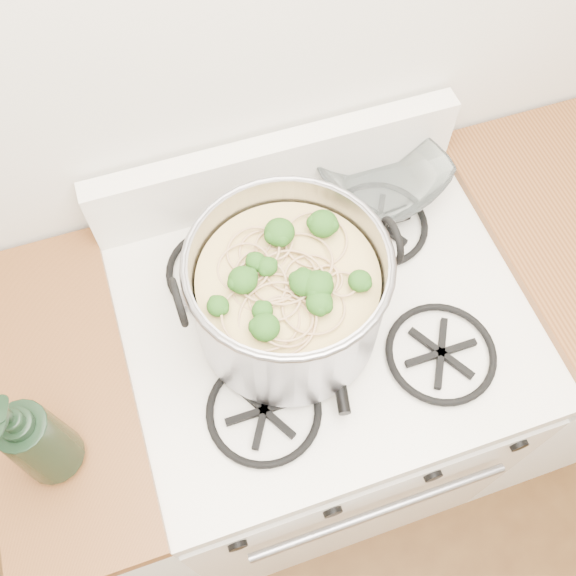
{
  "coord_description": "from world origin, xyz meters",
  "views": [
    {
      "loc": [
        -0.24,
        0.77,
        2.0
      ],
      "look_at": [
        -0.08,
        1.26,
        1.06
      ],
      "focal_mm": 40.0,
      "sensor_mm": 36.0,
      "label": 1
    }
  ],
  "objects_px": {
    "gas_range": "(316,396)",
    "spatula": "(323,284)",
    "bottle": "(32,437)",
    "glass_bowl": "(383,180)",
    "stock_pot": "(288,295)"
  },
  "relations": [
    {
      "from": "spatula",
      "to": "bottle",
      "type": "bearing_deg",
      "value": -151.01
    },
    {
      "from": "gas_range",
      "to": "spatula",
      "type": "xyz_separation_m",
      "value": [
        0.01,
        0.05,
        0.5
      ]
    },
    {
      "from": "stock_pot",
      "to": "glass_bowl",
      "type": "bearing_deg",
      "value": 39.91
    },
    {
      "from": "spatula",
      "to": "gas_range",
      "type": "bearing_deg",
      "value": -90.47
    },
    {
      "from": "stock_pot",
      "to": "glass_bowl",
      "type": "xyz_separation_m",
      "value": [
        0.29,
        0.24,
        -0.09
      ]
    },
    {
      "from": "gas_range",
      "to": "spatula",
      "type": "relative_size",
      "value": 2.98
    },
    {
      "from": "bottle",
      "to": "spatula",
      "type": "bearing_deg",
      "value": 31.92
    },
    {
      "from": "spatula",
      "to": "bottle",
      "type": "relative_size",
      "value": 1.22
    },
    {
      "from": "gas_range",
      "to": "glass_bowl",
      "type": "height_order",
      "value": "glass_bowl"
    },
    {
      "from": "stock_pot",
      "to": "glass_bowl",
      "type": "distance_m",
      "value": 0.39
    },
    {
      "from": "glass_bowl",
      "to": "stock_pot",
      "type": "bearing_deg",
      "value": -140.09
    },
    {
      "from": "gas_range",
      "to": "bottle",
      "type": "xyz_separation_m",
      "value": [
        -0.52,
        -0.12,
        0.61
      ]
    },
    {
      "from": "stock_pot",
      "to": "spatula",
      "type": "relative_size",
      "value": 1.2
    },
    {
      "from": "spatula",
      "to": "bottle",
      "type": "xyz_separation_m",
      "value": [
        -0.53,
        -0.16,
        0.11
      ]
    },
    {
      "from": "glass_bowl",
      "to": "bottle",
      "type": "bearing_deg",
      "value": -154.02
    }
  ]
}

